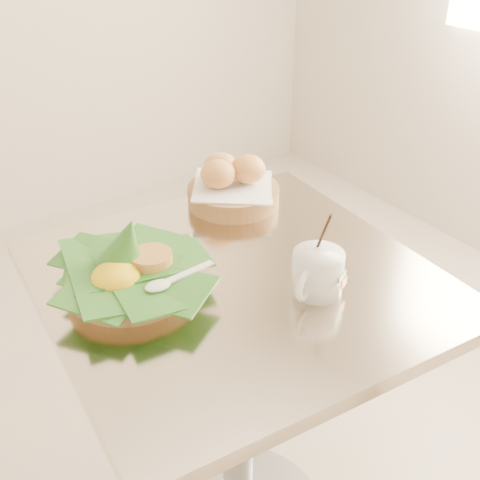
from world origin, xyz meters
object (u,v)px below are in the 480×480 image
rice_basket (129,270)px  bread_basket (232,185)px  cafe_table (238,364)px  coffee_mug (317,272)px

rice_basket → bread_basket: 0.39m
rice_basket → bread_basket: (0.34, 0.19, 0.00)m
cafe_table → coffee_mug: (0.09, -0.12, 0.26)m
coffee_mug → rice_basket: bearing=144.5°
bread_basket → coffee_mug: (-0.07, -0.38, -0.00)m
cafe_table → rice_basket: bearing=157.5°
cafe_table → bread_basket: size_ratio=3.01×
cafe_table → rice_basket: 0.33m
coffee_mug → bread_basket: bearing=80.2°
bread_basket → coffee_mug: bearing=-99.8°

